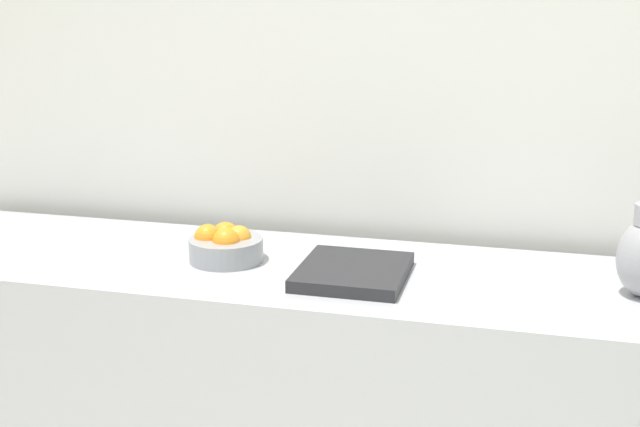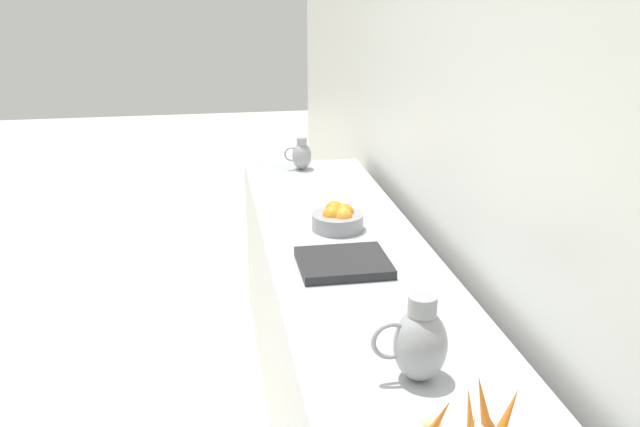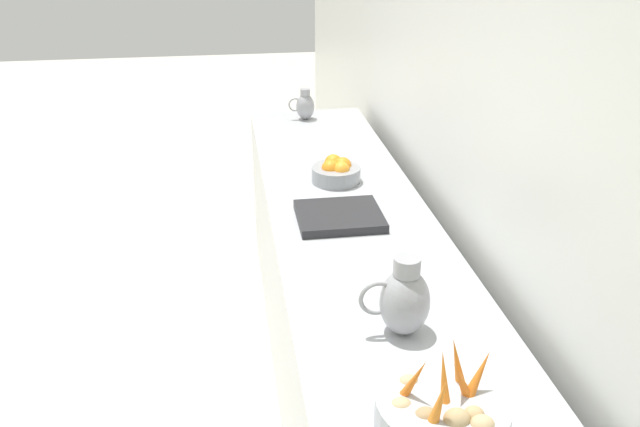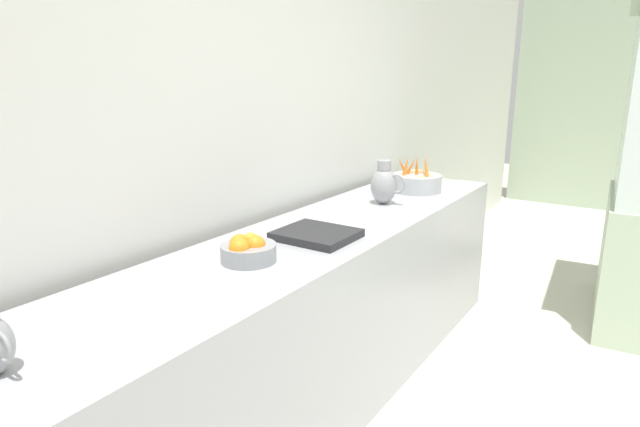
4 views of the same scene
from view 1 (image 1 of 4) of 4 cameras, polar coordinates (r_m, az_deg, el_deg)
tile_wall_left at (r=2.70m, az=17.24°, el=10.47°), size 0.10×8.93×3.00m
prep_counter at (r=2.59m, az=4.32°, el=-13.50°), size 0.67×3.29×0.89m
orange_bowl at (r=2.52m, az=-6.54°, el=-2.13°), size 0.22×0.22×0.11m
counter_sink_basin at (r=2.37m, az=2.29°, el=-4.03°), size 0.34×0.30×0.04m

